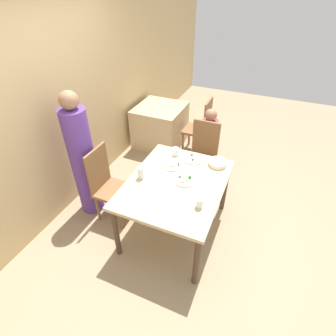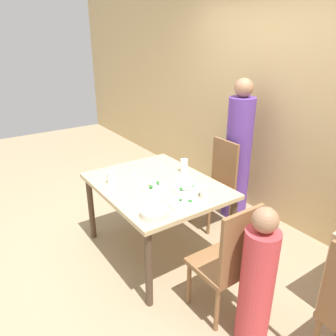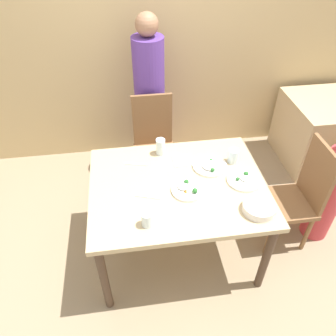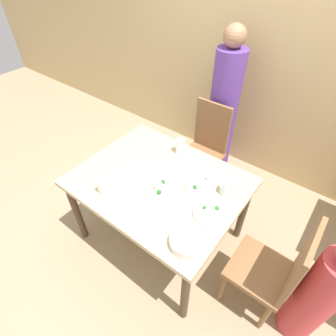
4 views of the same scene
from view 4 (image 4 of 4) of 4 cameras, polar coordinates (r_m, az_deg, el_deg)
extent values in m
plane|color=#998466|center=(2.63, -1.57, -14.28)|extent=(10.00, 10.00, 0.00)
cube|color=tan|center=(2.92, 18.81, 23.52)|extent=(10.00, 0.06, 2.70)
cube|color=tan|center=(2.06, -1.94, -3.05)|extent=(1.28, 1.02, 0.04)
cylinder|color=#4C3828|center=(2.47, -19.23, -9.01)|extent=(0.06, 0.06, 0.71)
cylinder|color=#4C3828|center=(1.98, 3.73, -25.83)|extent=(0.06, 0.06, 0.71)
cylinder|color=#4C3828|center=(2.85, -5.15, 1.84)|extent=(0.06, 0.06, 0.71)
cylinder|color=#4C3828|center=(2.43, 16.07, -9.11)|extent=(0.06, 0.06, 0.71)
cube|color=brown|center=(2.78, 6.98, 2.28)|extent=(0.40, 0.40, 0.04)
cube|color=brown|center=(2.75, 9.57, 8.85)|extent=(0.38, 0.03, 0.54)
cylinder|color=brown|center=(2.89, 2.11, -1.41)|extent=(0.04, 0.04, 0.40)
cylinder|color=brown|center=(2.77, 7.66, -4.28)|extent=(0.04, 0.04, 0.40)
cylinder|color=brown|center=(3.10, 5.71, 1.93)|extent=(0.04, 0.04, 0.40)
cylinder|color=brown|center=(2.98, 11.00, -0.59)|extent=(0.04, 0.04, 0.40)
cube|color=brown|center=(2.08, 19.29, -20.15)|extent=(0.40, 0.40, 0.04)
cube|color=brown|center=(1.85, 26.80, -18.27)|extent=(0.03, 0.38, 0.54)
cylinder|color=brown|center=(2.36, 15.89, -17.84)|extent=(0.04, 0.04, 0.40)
cylinder|color=brown|center=(2.21, 11.89, -24.07)|extent=(0.04, 0.04, 0.40)
cylinder|color=brown|center=(2.36, 23.53, -21.35)|extent=(0.04, 0.04, 0.40)
cylinder|color=brown|center=(2.20, 20.36, -28.04)|extent=(0.04, 0.04, 0.40)
cylinder|color=#5B3893|center=(2.90, 11.63, 10.62)|extent=(0.29, 0.29, 1.42)
sphere|color=#9E7051|center=(2.58, 14.35, 26.12)|extent=(0.20, 0.20, 0.20)
cylinder|color=#C63D42|center=(2.08, 29.21, -23.72)|extent=(0.23, 0.23, 0.91)
cylinder|color=silver|center=(1.67, 4.17, -15.65)|extent=(0.22, 0.22, 0.06)
cylinder|color=#BC5123|center=(1.65, 4.22, -15.19)|extent=(0.19, 0.19, 0.01)
cylinder|color=white|center=(1.85, 9.36, -9.55)|extent=(0.25, 0.25, 0.02)
ellipsoid|color=white|center=(1.83, 9.90, -9.28)|extent=(0.09, 0.09, 0.02)
cone|color=orange|center=(1.81, 10.07, -10.00)|extent=(0.02, 0.02, 0.03)
sphere|color=#2D702D|center=(1.84, 7.97, -8.46)|extent=(0.03, 0.03, 0.03)
sphere|color=#2D702D|center=(1.84, 10.61, -8.70)|extent=(0.04, 0.04, 0.04)
cylinder|color=white|center=(2.03, 7.09, -3.26)|extent=(0.27, 0.27, 0.02)
ellipsoid|color=white|center=(2.00, 6.71, -3.09)|extent=(0.12, 0.12, 0.03)
sphere|color=#2D702D|center=(2.03, 8.11, -2.44)|extent=(0.03, 0.03, 0.03)
sphere|color=#2D702D|center=(1.96, 5.94, -4.08)|extent=(0.03, 0.03, 0.03)
cylinder|color=white|center=(1.97, -2.16, -4.44)|extent=(0.23, 0.23, 0.02)
ellipsoid|color=white|center=(1.98, -2.34, -3.36)|extent=(0.08, 0.08, 0.02)
cone|color=orange|center=(1.95, -3.12, -4.20)|extent=(0.02, 0.02, 0.03)
sphere|color=#2D702D|center=(1.98, -1.07, -2.97)|extent=(0.04, 0.04, 0.04)
sphere|color=#2D702D|center=(1.91, -1.92, -5.19)|extent=(0.04, 0.04, 0.04)
cylinder|color=silver|center=(2.27, 2.62, 4.86)|extent=(0.07, 0.07, 0.14)
cylinder|color=silver|center=(1.96, 12.46, -4.07)|extent=(0.08, 0.08, 0.11)
cylinder|color=silver|center=(1.99, -14.12, -3.90)|extent=(0.07, 0.07, 0.10)
cube|color=white|center=(2.16, 4.05, 0.40)|extent=(0.14, 0.14, 0.01)
cube|color=silver|center=(2.34, -3.27, 4.22)|extent=(0.18, 0.06, 0.01)
cube|color=silver|center=(2.11, -8.47, -1.37)|extent=(0.18, 0.08, 0.01)
camera|label=1|loc=(3.02, -59.26, 33.63)|focal=28.00mm
camera|label=2|loc=(1.48, 131.29, -36.51)|focal=35.00mm
camera|label=3|loc=(1.41, -86.73, 13.88)|focal=35.00mm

